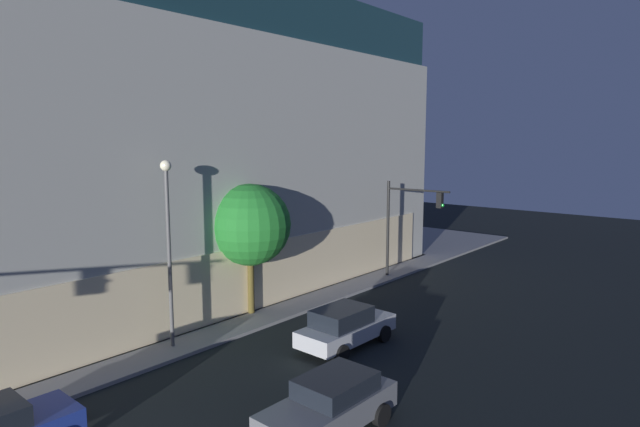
% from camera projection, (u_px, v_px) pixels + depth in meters
% --- Properties ---
extents(modern_building, '(33.57, 23.50, 16.64)m').
position_uv_depth(modern_building, '(128.00, 145.00, 32.87)').
color(modern_building, '#4C4C51').
rests_on(modern_building, ground).
extents(traffic_light_far_corner, '(0.36, 4.13, 5.91)m').
position_uv_depth(traffic_light_far_corner, '(407.00, 215.00, 31.95)').
color(traffic_light_far_corner, black).
rests_on(traffic_light_far_corner, sidewalk_corner).
extents(street_lamp_sidewalk, '(0.44, 0.44, 7.61)m').
position_uv_depth(street_lamp_sidewalk, '(168.00, 230.00, 21.11)').
color(street_lamp_sidewalk, '#535353').
rests_on(street_lamp_sidewalk, sidewalk_corner).
extents(sidewalk_tree, '(3.94, 3.94, 6.34)m').
position_uv_depth(sidewalk_tree, '(250.00, 225.00, 25.36)').
color(sidewalk_tree, brown).
rests_on(sidewalk_tree, sidewalk_corner).
extents(car_grey, '(4.50, 2.14, 1.67)m').
position_uv_depth(car_grey, '(330.00, 405.00, 15.44)').
color(car_grey, slate).
rests_on(car_grey, ground).
extents(car_silver, '(4.65, 2.16, 1.70)m').
position_uv_depth(car_silver, '(345.00, 326.00, 21.96)').
color(car_silver, '#B7BABF').
rests_on(car_silver, ground).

